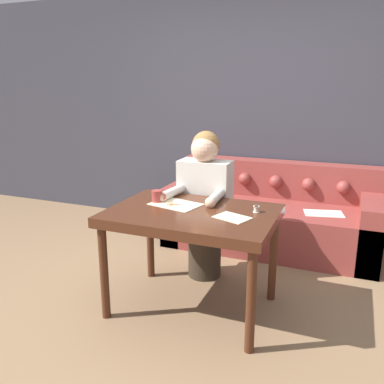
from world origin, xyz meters
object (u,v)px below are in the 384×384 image
Objects in this scene: couch at (271,217)px; scissors at (176,205)px; dining_table at (192,222)px; thread_spool at (256,209)px; person at (205,203)px; mug at (157,196)px.

scissors is at bearing -108.09° from couch.
scissors reaches higher than dining_table.
dining_table is 25.72× the size of thread_spool.
person is at bearing 82.51° from scissors.
scissors is at bearing -97.49° from person.
dining_table is 0.93× the size of person.
couch reaches higher than scissors.
couch is 1.06m from person.
scissors is at bearing -174.96° from thread_spool.
dining_table is at bearing -17.14° from mug.
mug is at bearing -177.48° from thread_spool.
couch is 1.64× the size of person.
couch is (0.29, 1.44, -0.37)m from dining_table.
thread_spool is (0.13, -1.31, 0.48)m from couch.
person reaches higher than scissors.
mug is at bearing -114.35° from couch.
mug reaches higher than couch.
couch is 45.39× the size of thread_spool.
thread_spool reaches higher than scissors.
scissors is 0.58m from thread_spool.
person is 0.66m from thread_spool.
scissors is 1.90× the size of mug.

